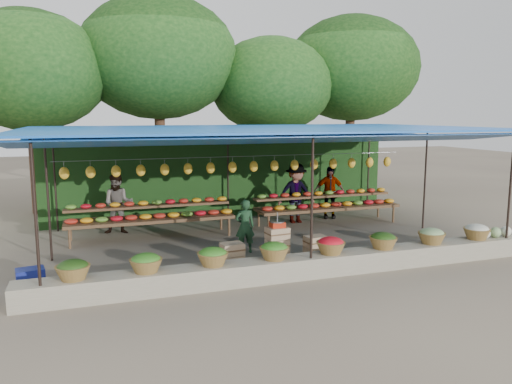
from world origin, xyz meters
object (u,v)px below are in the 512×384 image
object	(u,v)px
blue_crate_back	(30,276)
weighing_scale	(277,224)
crate_counter	(276,248)
vendor_seated	(245,226)
blue_crate_front	(99,286)

from	to	relation	value
blue_crate_back	weighing_scale	bearing A→B (deg)	-12.25
crate_counter	weighing_scale	distance (m)	0.54
crate_counter	vendor_seated	world-z (taller)	vendor_seated
vendor_seated	blue_crate_back	xyz separation A→B (m)	(-4.44, -0.74, -0.47)
vendor_seated	weighing_scale	bearing A→B (deg)	118.21
crate_counter	blue_crate_back	size ratio (longest dim) A/B	4.83
vendor_seated	blue_crate_back	distance (m)	4.53
crate_counter	vendor_seated	distance (m)	1.09
crate_counter	blue_crate_front	bearing A→B (deg)	-168.56
crate_counter	weighing_scale	bearing A→B (deg)	0.00
blue_crate_front	blue_crate_back	size ratio (longest dim) A/B	0.92
crate_counter	blue_crate_front	xyz separation A→B (m)	(-3.63, -0.73, -0.17)
vendor_seated	blue_crate_back	world-z (taller)	vendor_seated
weighing_scale	blue_crate_back	size ratio (longest dim) A/B	0.66
crate_counter	blue_crate_front	size ratio (longest dim) A/B	5.22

